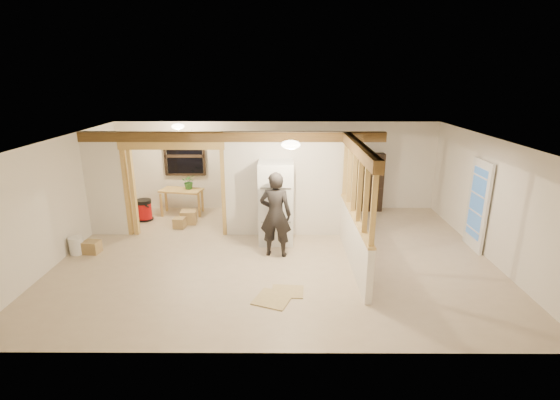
{
  "coord_description": "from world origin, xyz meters",
  "views": [
    {
      "loc": [
        0.13,
        -8.04,
        3.72
      ],
      "look_at": [
        0.09,
        0.4,
        1.12
      ],
      "focal_mm": 26.0,
      "sensor_mm": 36.0,
      "label": 1
    }
  ],
  "objects_px": {
    "refrigerator": "(276,203)",
    "woman": "(276,215)",
    "shop_vac": "(144,210)",
    "bookshelf": "(368,182)",
    "work_table": "(182,202)"
  },
  "relations": [
    {
      "from": "refrigerator",
      "to": "woman",
      "type": "distance_m",
      "value": 0.77
    },
    {
      "from": "refrigerator",
      "to": "bookshelf",
      "type": "distance_m",
      "value": 3.44
    },
    {
      "from": "refrigerator",
      "to": "bookshelf",
      "type": "relative_size",
      "value": 1.14
    },
    {
      "from": "woman",
      "to": "work_table",
      "type": "bearing_deg",
      "value": -37.34
    },
    {
      "from": "refrigerator",
      "to": "shop_vac",
      "type": "height_order",
      "value": "refrigerator"
    },
    {
      "from": "shop_vac",
      "to": "refrigerator",
      "type": "bearing_deg",
      "value": -21.9
    },
    {
      "from": "refrigerator",
      "to": "shop_vac",
      "type": "relative_size",
      "value": 3.27
    },
    {
      "from": "refrigerator",
      "to": "bookshelf",
      "type": "height_order",
      "value": "refrigerator"
    },
    {
      "from": "woman",
      "to": "shop_vac",
      "type": "distance_m",
      "value": 4.21
    },
    {
      "from": "refrigerator",
      "to": "shop_vac",
      "type": "bearing_deg",
      "value": 158.1
    },
    {
      "from": "refrigerator",
      "to": "woman",
      "type": "bearing_deg",
      "value": -89.91
    },
    {
      "from": "refrigerator",
      "to": "woman",
      "type": "xyz_separation_m",
      "value": [
        0.0,
        -0.77,
        -0.02
      ]
    },
    {
      "from": "bookshelf",
      "to": "shop_vac",
      "type": "bearing_deg",
      "value": -172.01
    },
    {
      "from": "bookshelf",
      "to": "woman",
      "type": "bearing_deg",
      "value": -130.13
    },
    {
      "from": "woman",
      "to": "refrigerator",
      "type": "bearing_deg",
      "value": -81.55
    }
  ]
}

